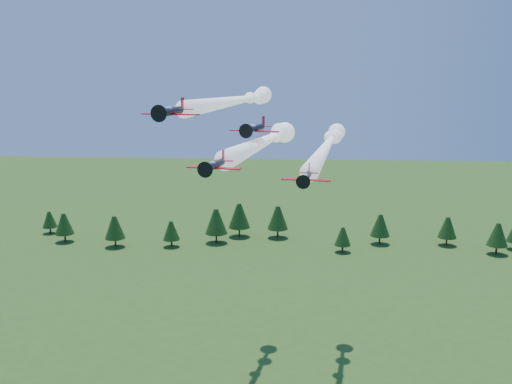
# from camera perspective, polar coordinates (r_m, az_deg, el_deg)

# --- Properties ---
(plane_lead) EXTENTS (12.73, 44.53, 3.70)m
(plane_lead) POSITION_cam_1_polar(r_m,az_deg,el_deg) (90.36, 1.13, 5.22)
(plane_lead) COLOR black
(plane_lead) RESTS_ON ground
(plane_left) EXTENTS (15.67, 57.00, 3.70)m
(plane_left) POSITION_cam_1_polar(r_m,az_deg,el_deg) (108.12, -1.80, 9.16)
(plane_left) COLOR black
(plane_left) RESTS_ON ground
(plane_right) EXTENTS (12.42, 59.94, 3.70)m
(plane_right) POSITION_cam_1_polar(r_m,az_deg,el_deg) (105.64, 7.16, 4.71)
(plane_right) COLOR black
(plane_right) RESTS_ON ground
(plane_slot) EXTENTS (7.33, 8.12, 2.57)m
(plane_slot) POSITION_cam_1_polar(r_m,az_deg,el_deg) (82.52, -0.08, 6.36)
(plane_slot) COLOR black
(plane_slot) RESTS_ON ground
(treeline) EXTENTS (165.30, 21.99, 11.84)m
(treeline) POSITION_cam_1_polar(r_m,az_deg,el_deg) (191.89, 1.83, -3.25)
(treeline) COLOR #382314
(treeline) RESTS_ON ground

